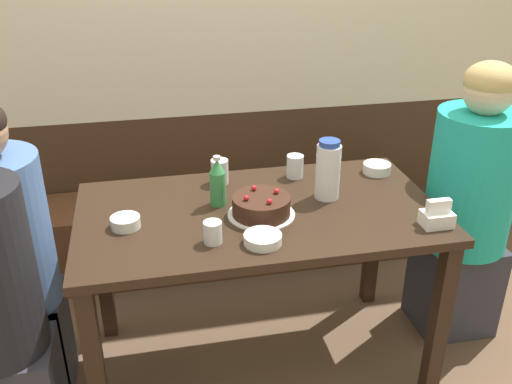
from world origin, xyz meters
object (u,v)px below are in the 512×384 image
Objects in this scene: glass_water_tall at (220,172)px; person_pale_blue_shirt at (5,264)px; bowl_side_dish at (263,239)px; glass_shot_small at (295,166)px; birthday_cake at (261,206)px; soju_bottle at (218,182)px; person_teal_shirt at (468,206)px; glass_tumbler_short at (213,232)px; napkin_holder at (437,216)px; bench_seat at (227,228)px; water_pitcher at (328,170)px; bowl_rice_small at (377,168)px; bowl_soup_white at (125,222)px.

person_pale_blue_shirt is (-0.84, -0.24, -0.19)m from glass_water_tall.
glass_water_tall is at bearing 97.85° from bowl_side_dish.
glass_shot_small is 0.08× the size of person_pale_blue_shirt.
soju_bottle is (-0.15, 0.12, 0.06)m from birthday_cake.
glass_tumbler_short is at bearing 13.68° from person_teal_shirt.
glass_tumbler_short is 0.80m from person_pale_blue_shirt.
soju_bottle is at bearing 156.41° from napkin_holder.
bowl_side_dish is at bearing -13.99° from glass_tumbler_short.
napkin_holder is at bearing -3.44° from glass_tumbler_short.
glass_shot_small is 0.08× the size of person_teal_shirt.
bowl_side_dish is at bearing -92.04° from bench_seat.
soju_bottle is 0.82m from napkin_holder.
water_pitcher is 1.27m from person_pale_blue_shirt.
person_teal_shirt is at bearing -10.30° from glass_water_tall.
birthday_cake is at bearing -70.76° from glass_water_tall.
bowl_rice_small is 1.16× the size of glass_water_tall.
bowl_rice_small is at bearing 13.89° from bowl_soup_white.
glass_water_tall reaches higher than bowl_rice_small.
napkin_holder is at bearing -86.61° from bowl_rice_small.
glass_water_tall is at bearing 15.74° from person_pale_blue_shirt.
soju_bottle reaches higher than glass_tumbler_short.
napkin_holder is 1.13m from bowl_soup_white.
glass_water_tall is (-0.40, 0.22, -0.07)m from water_pitcher.
bowl_rice_small is 0.69m from glass_water_tall.
soju_bottle reaches higher than bowl_side_dish.
bowl_soup_white is at bearing -8.54° from person_pale_blue_shirt.
soju_bottle is 0.41m from glass_shot_small.
glass_water_tall is 0.08× the size of person_teal_shirt.
bench_seat is 19.49× the size of bowl_soup_white.
person_teal_shirt is (1.16, 0.28, -0.17)m from glass_tumbler_short.
water_pitcher is 2.02× the size of bowl_rice_small.
person_teal_shirt reaches higher than soju_bottle.
glass_water_tall reaches higher than glass_shot_small.
soju_bottle is at bearing 3.04° from person_pale_blue_shirt.
water_pitcher reaches higher than glass_tumbler_short.
glass_shot_small is at bearing 11.23° from person_pale_blue_shirt.
napkin_holder is at bearing -52.90° from glass_shot_small.
bench_seat is 15.78× the size of bowl_side_dish.
napkin_holder is 0.83× the size of bowl_side_dish.
glass_water_tall is at bearing -101.03° from bench_seat.
napkin_holder is 0.09× the size of person_teal_shirt.
birthday_cake is at bearing 37.62° from glass_tumbler_short.
person_pale_blue_shirt reaches higher than bowl_soup_white.
bowl_soup_white reaches higher than bowl_side_dish.
soju_bottle is 2.54× the size of glass_tumbler_short.
person_teal_shirt is (0.35, 0.33, -0.16)m from napkin_holder.
water_pitcher is (0.29, 0.10, 0.08)m from birthday_cake.
person_teal_shirt is (1.10, 0.00, -0.22)m from soju_bottle.
bowl_rice_small reaches higher than bowl_side_dish.
napkin_holder reaches higher than bowl_rice_small.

